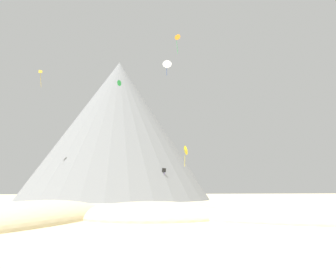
# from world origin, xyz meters

# --- Properties ---
(ground_plane) EXTENTS (400.00, 400.00, 0.00)m
(ground_plane) POSITION_xyz_m (0.00, 0.00, 0.00)
(ground_plane) COLOR beige
(dune_foreground_left) EXTENTS (20.62, 19.75, 3.40)m
(dune_foreground_left) POSITION_xyz_m (-3.52, 6.42, 0.00)
(dune_foreground_left) COLOR #CCBA8E
(dune_foreground_left) RESTS_ON ground_plane
(dune_foreground_right) EXTENTS (22.59, 18.61, 3.19)m
(dune_foreground_right) POSITION_xyz_m (8.91, -2.91, 0.00)
(dune_foreground_right) COLOR beige
(dune_foreground_right) RESTS_ON ground_plane
(dune_midground) EXTENTS (26.05, 25.04, 1.82)m
(dune_midground) POSITION_xyz_m (-21.92, 21.05, 0.00)
(dune_midground) COLOR beige
(dune_midground) RESTS_ON ground_plane
(dune_back_low) EXTENTS (18.78, 26.89, 4.10)m
(dune_back_low) POSITION_xyz_m (-15.83, 1.72, 0.00)
(dune_back_low) COLOR beige
(dune_back_low) RESTS_ON ground_plane
(bush_low_patch) EXTENTS (2.64, 2.64, 1.07)m
(bush_low_patch) POSITION_xyz_m (-14.54, -0.04, 0.53)
(bush_low_patch) COLOR #568442
(bush_low_patch) RESTS_ON ground_plane
(bush_mid_center) EXTENTS (1.39, 1.39, 0.42)m
(bush_mid_center) POSITION_xyz_m (8.06, 8.85, 0.21)
(bush_mid_center) COLOR #568442
(bush_mid_center) RESTS_ON ground_plane
(bush_near_right) EXTENTS (2.32, 2.32, 0.93)m
(bush_near_right) POSITION_xyz_m (-8.56, 10.72, 0.46)
(bush_near_right) COLOR #386633
(bush_near_right) RESTS_ON ground_plane
(rock_massif) EXTENTS (64.09, 64.09, 46.72)m
(rock_massif) POSITION_xyz_m (-5.19, 72.38, 21.73)
(rock_massif) COLOR slate
(rock_massif) RESTS_ON ground_plane
(kite_white_high) EXTENTS (2.23, 1.16, 3.80)m
(kite_white_high) POSITION_xyz_m (4.25, 36.16, 31.89)
(kite_white_high) COLOR white
(kite_black_low) EXTENTS (1.05, 0.71, 4.24)m
(kite_black_low) POSITION_xyz_m (6.19, 49.95, 7.69)
(kite_black_low) COLOR black
(kite_blue_low) EXTENTS (1.26, 2.17, 2.16)m
(kite_blue_low) POSITION_xyz_m (-11.39, 59.34, 8.55)
(kite_blue_low) COLOR blue
(kite_yellow_low) EXTENTS (0.76, 2.06, 4.47)m
(kite_yellow_low) POSITION_xyz_m (7.50, 32.52, 11.28)
(kite_yellow_low) COLOR yellow
(kite_gold_high) EXTENTS (1.01, 0.52, 4.67)m
(kite_gold_high) POSITION_xyz_m (-26.28, 50.77, 32.53)
(kite_gold_high) COLOR gold
(kite_green_high) EXTENTS (1.16, 1.12, 1.33)m
(kite_green_high) POSITION_xyz_m (-6.74, 35.85, 26.44)
(kite_green_high) COLOR green
(kite_orange_high) EXTENTS (1.43, 1.18, 5.05)m
(kite_orange_high) POSITION_xyz_m (7.23, 37.84, 39.70)
(kite_orange_high) COLOR orange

